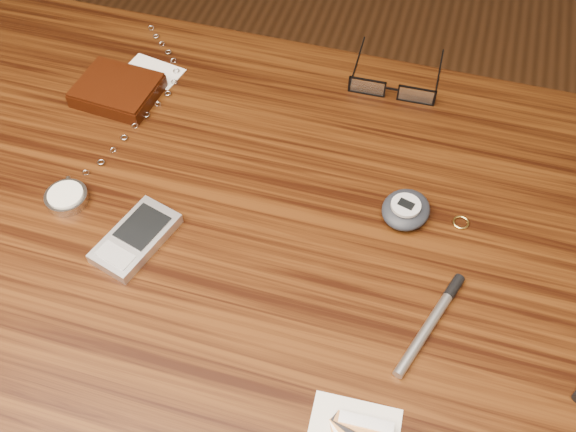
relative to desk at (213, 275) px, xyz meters
name	(u,v)px	position (x,y,z in m)	size (l,w,h in m)	color
desk	(213,275)	(0.00, 0.00, 0.00)	(1.00, 0.70, 0.75)	#381B08
wallet_and_card	(118,90)	(-0.19, 0.17, 0.11)	(0.12, 0.14, 0.02)	black
eyeglasses	(392,88)	(0.16, 0.28, 0.11)	(0.12, 0.12, 0.03)	black
gold_ring	(461,222)	(0.28, 0.09, 0.10)	(0.02, 0.02, 0.00)	#E5C460
pocket_watch	(72,190)	(-0.17, 0.00, 0.11)	(0.09, 0.35, 0.02)	#B7B6BB
pda_phone	(136,238)	(-0.06, -0.04, 0.11)	(0.08, 0.11, 0.02)	silver
pedometer	(406,209)	(0.22, 0.08, 0.11)	(0.07, 0.07, 0.03)	#1F222A
silver_pen	(435,316)	(0.27, -0.04, 0.11)	(0.05, 0.13, 0.01)	#ABABB0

